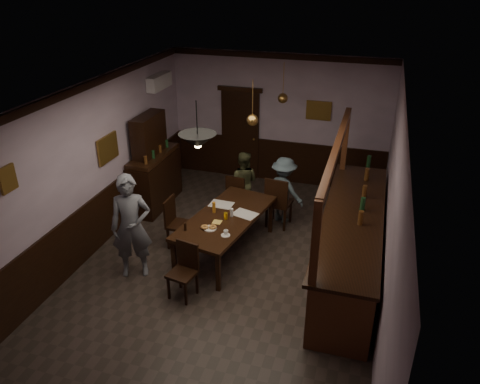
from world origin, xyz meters
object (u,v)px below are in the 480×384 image
at_px(chair_side, 176,220).
at_px(soda_can, 226,216).
at_px(sideboard, 154,170).
at_px(chair_near, 185,267).
at_px(person_standing, 131,227).
at_px(person_seated_left, 243,182).
at_px(person_seated_right, 284,190).
at_px(pendant_brass_far, 283,98).
at_px(dining_table, 226,219).
at_px(pendant_brass_mid, 252,120).
at_px(chair_far_right, 278,200).
at_px(bar_counter, 351,242).
at_px(coffee_cup, 226,232).
at_px(pendant_iron, 198,141).
at_px(chair_far_left, 237,194).

height_order(chair_side, soda_can, chair_side).
bearing_deg(chair_side, sideboard, 40.34).
bearing_deg(chair_near, person_standing, 176.26).
height_order(chair_near, person_seated_left, person_seated_left).
xyz_separation_m(person_standing, person_seated_left, (1.10, 2.64, -0.24)).
relative_size(person_seated_right, pendant_brass_far, 1.68).
height_order(dining_table, sideboard, sideboard).
xyz_separation_m(dining_table, person_standing, (-1.26, -1.04, 0.21)).
relative_size(person_standing, soda_can, 14.99).
relative_size(pendant_brass_mid, pendant_brass_far, 1.00).
xyz_separation_m(chair_far_right, bar_counter, (1.48, -1.11, -0.00)).
xyz_separation_m(pendant_brass_mid, pendant_brass_far, (0.20, 1.54, 0.00)).
distance_m(person_seated_left, person_seated_right, 0.90).
xyz_separation_m(chair_near, person_seated_left, (0.08, 2.91, 0.17)).
xyz_separation_m(coffee_cup, sideboard, (-2.24, 1.94, 0.00)).
relative_size(chair_far_right, pendant_brass_mid, 1.32).
bearing_deg(person_seated_right, pendant_iron, 90.08).
distance_m(dining_table, chair_near, 1.34).
height_order(sideboard, pendant_brass_far, pendant_brass_far).
distance_m(chair_far_left, person_standing, 2.62).
distance_m(dining_table, person_seated_left, 1.61).
distance_m(chair_far_left, pendant_brass_mid, 1.95).
height_order(chair_far_left, soda_can, chair_far_left).
relative_size(dining_table, sideboard, 1.17).
bearing_deg(coffee_cup, pendant_brass_mid, 97.51).
distance_m(chair_side, person_seated_right, 2.24).
bearing_deg(dining_table, chair_side, -177.70).
bearing_deg(bar_counter, dining_table, -178.68).
distance_m(chair_far_left, person_seated_right, 0.95).
height_order(person_standing, bar_counter, bar_counter).
bearing_deg(pendant_brass_far, soda_can, -100.54).
bearing_deg(chair_far_right, soda_can, 70.07).
distance_m(chair_far_right, chair_near, 2.63).
bearing_deg(person_seated_left, chair_side, 63.07).
height_order(coffee_cup, bar_counter, bar_counter).
height_order(chair_far_right, pendant_brass_mid, pendant_brass_mid).
distance_m(chair_side, sideboard, 1.78).
distance_m(chair_far_right, coffee_cup, 1.83).
xyz_separation_m(chair_far_right, pendant_brass_far, (-0.21, 1.09, 1.71)).
xyz_separation_m(chair_far_left, chair_side, (-0.75, -1.37, 0.01)).
xyz_separation_m(person_seated_left, sideboard, (-1.88, -0.26, 0.14)).
relative_size(chair_far_right, pendant_brass_far, 1.32).
bearing_deg(chair_far_right, person_seated_left, -20.98).
distance_m(person_seated_left, sideboard, 1.91).
distance_m(soda_can, pendant_iron, 1.74).
distance_m(chair_near, sideboard, 3.21).
xyz_separation_m(chair_far_right, person_standing, (-1.94, -2.19, 0.32)).
distance_m(chair_far_right, person_standing, 2.95).
relative_size(chair_near, chair_side, 0.95).
bearing_deg(pendant_brass_mid, pendant_iron, -105.63).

